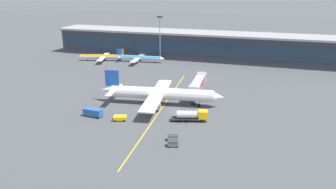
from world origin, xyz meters
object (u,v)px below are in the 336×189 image
object	(u,v)px
pushback_tug	(120,118)
baggage_cart_1	(173,138)
main_airliner	(161,93)
commuter_jet_far	(102,56)
baggage_cart_0	(173,144)
commuter_jet_near	(139,58)
fuel_tanker	(192,116)
lavatory_truck	(93,112)

from	to	relation	value
pushback_tug	baggage_cart_1	xyz separation A→B (m)	(18.62, -7.92, -0.07)
main_airliner	commuter_jet_far	world-z (taller)	main_airliner
baggage_cart_0	commuter_jet_far	bearing A→B (deg)	128.09
pushback_tug	baggage_cart_0	distance (m)	22.43
pushback_tug	main_airliner	bearing A→B (deg)	66.32
pushback_tug	commuter_jet_near	world-z (taller)	commuter_jet_near
main_airliner	baggage_cart_1	bearing A→B (deg)	-64.63
main_airliner	baggage_cart_1	world-z (taller)	main_airliner
baggage_cart_0	baggage_cart_1	size ratio (longest dim) A/B	1.00
baggage_cart_0	commuter_jet_far	world-z (taller)	commuter_jet_far
fuel_tanker	pushback_tug	size ratio (longest dim) A/B	2.56
lavatory_truck	baggage_cart_0	world-z (taller)	lavatory_truck
main_airliner	fuel_tanker	distance (m)	16.94
fuel_tanker	baggage_cart_0	distance (m)	16.91
fuel_tanker	commuter_jet_far	size ratio (longest dim) A/B	0.45
fuel_tanker	baggage_cart_1	bearing A→B (deg)	-97.11
baggage_cart_0	main_airliner	bearing A→B (deg)	114.48
pushback_tug	baggage_cart_1	bearing A→B (deg)	-23.06
fuel_tanker	baggage_cart_1	world-z (taller)	fuel_tanker
main_airliner	baggage_cart_0	world-z (taller)	main_airliner
baggage_cart_0	commuter_jet_far	size ratio (longest dim) A/B	0.12
lavatory_truck	commuter_jet_far	bearing A→B (deg)	116.29
main_airliner	commuter_jet_near	world-z (taller)	main_airliner
baggage_cart_0	commuter_jet_near	distance (m)	93.32
lavatory_truck	pushback_tug	bearing A→B (deg)	-1.34
baggage_cart_0	baggage_cart_1	bearing A→B (deg)	106.97
pushback_tug	baggage_cart_0	world-z (taller)	baggage_cart_0
main_airliner	baggage_cart_1	distance (m)	26.97
main_airliner	fuel_tanker	size ratio (longest dim) A/B	3.76
baggage_cart_1	commuter_jet_near	distance (m)	90.17
fuel_tanker	lavatory_truck	xyz separation A→B (m)	(-29.44, -5.67, -0.32)
fuel_tanker	commuter_jet_near	xyz separation A→B (m)	(-43.57, 66.06, 0.58)
main_airliner	lavatory_truck	distance (m)	22.98
fuel_tanker	commuter_jet_near	bearing A→B (deg)	123.41
commuter_jet_far	commuter_jet_near	world-z (taller)	commuter_jet_near
pushback_tug	commuter_jet_near	bearing A→B (deg)	107.90
main_airliner	fuel_tanker	bearing A→B (deg)	-38.24
fuel_tanker	baggage_cart_1	distance (m)	13.94
fuel_tanker	commuter_jet_far	bearing A→B (deg)	135.17
lavatory_truck	commuter_jet_near	distance (m)	73.11
main_airliner	lavatory_truck	bearing A→B (deg)	-135.31
lavatory_truck	pushback_tug	distance (m)	9.12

